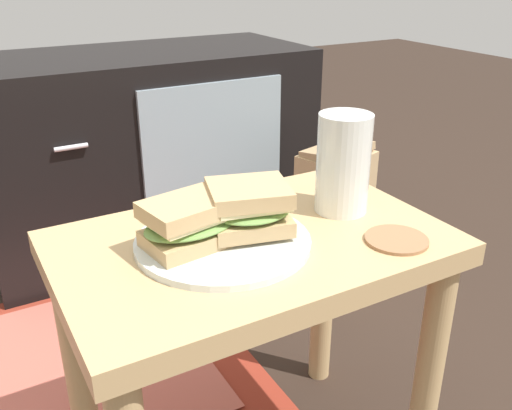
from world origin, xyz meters
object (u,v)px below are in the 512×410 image
object	(u,v)px
plate	(222,241)
paper_bag	(334,212)
coaster	(396,240)
beer_glass	(343,166)
tv_cabinet	(147,150)
sandwich_back	(250,208)
sandwich_front	(192,222)

from	to	relation	value
plate	paper_bag	size ratio (longest dim) A/B	0.65
plate	coaster	world-z (taller)	plate
coaster	paper_bag	size ratio (longest dim) A/B	0.24
beer_glass	coaster	xyz separation A→B (m)	(0.00, -0.13, -0.07)
tv_cabinet	sandwich_back	distance (m)	0.99
coaster	paper_bag	distance (m)	0.74
sandwich_front	paper_bag	bearing A→B (deg)	37.70
plate	paper_bag	xyz separation A→B (m)	(0.57, 0.48, -0.28)
plate	beer_glass	bearing A→B (deg)	3.37
plate	beer_glass	world-z (taller)	beer_glass
sandwich_back	paper_bag	bearing A→B (deg)	42.50
sandwich_front	tv_cabinet	bearing A→B (deg)	74.79
sandwich_back	tv_cabinet	bearing A→B (deg)	79.78
coaster	tv_cabinet	bearing A→B (deg)	90.39
tv_cabinet	coaster	bearing A→B (deg)	-89.61
plate	coaster	bearing A→B (deg)	-27.31
sandwich_front	beer_glass	xyz separation A→B (m)	(0.26, 0.01, 0.03)
plate	sandwich_back	size ratio (longest dim) A/B	1.77
beer_glass	paper_bag	distance (m)	0.68
sandwich_front	sandwich_back	distance (m)	0.09
sandwich_back	beer_glass	bearing A→B (deg)	5.99
beer_glass	coaster	world-z (taller)	beer_glass
coaster	paper_bag	xyz separation A→B (m)	(0.35, 0.59, -0.28)
tv_cabinet	paper_bag	world-z (taller)	tv_cabinet
sandwich_back	coaster	size ratio (longest dim) A/B	1.55
coaster	sandwich_front	bearing A→B (deg)	155.53
plate	beer_glass	distance (m)	0.23
sandwich_front	paper_bag	xyz separation A→B (m)	(0.61, 0.48, -0.32)
plate	beer_glass	size ratio (longest dim) A/B	1.58
paper_bag	sandwich_back	bearing A→B (deg)	-137.50
plate	paper_bag	distance (m)	0.80
sandwich_back	paper_bag	size ratio (longest dim) A/B	0.37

